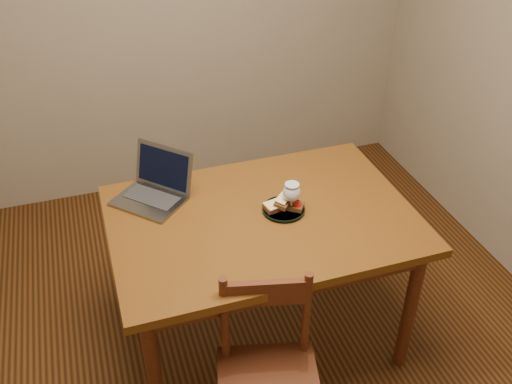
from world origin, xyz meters
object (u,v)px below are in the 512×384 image
object	(u,v)px
milk_glass	(291,198)
laptop	(156,185)
table	(262,231)
plate	(284,210)
chair	(268,371)

from	to	relation	value
milk_glass	laptop	xyz separation A→B (m)	(-0.53, 0.31, -0.02)
milk_glass	laptop	bearing A→B (deg)	150.03
table	plate	world-z (taller)	plate
table	laptop	distance (m)	0.52
milk_glass	laptop	size ratio (longest dim) A/B	0.37
plate	laptop	xyz separation A→B (m)	(-0.50, 0.29, 0.05)
table	chair	xyz separation A→B (m)	(-0.16, -0.56, -0.21)
milk_glass	table	bearing A→B (deg)	174.64
milk_glass	laptop	distance (m)	0.61
plate	milk_glass	world-z (taller)	milk_glass
plate	milk_glass	xyz separation A→B (m)	(0.03, -0.02, 0.07)
chair	laptop	world-z (taller)	laptop
table	plate	xyz separation A→B (m)	(0.10, 0.00, 0.09)
table	chair	bearing A→B (deg)	-106.29
milk_glass	plate	bearing A→B (deg)	149.88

